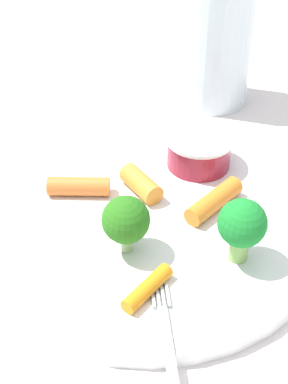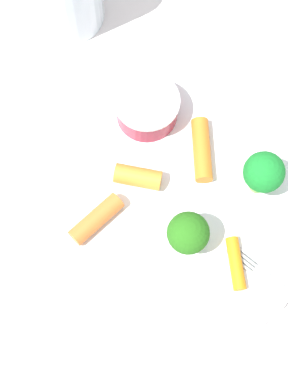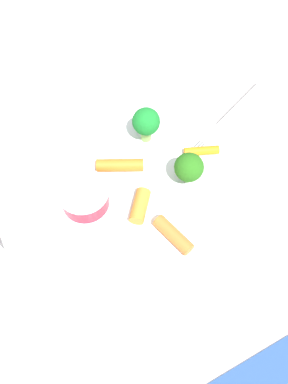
{
  "view_description": "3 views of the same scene",
  "coord_description": "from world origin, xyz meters",
  "px_view_note": "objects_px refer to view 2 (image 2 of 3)",
  "views": [
    {
      "loc": [
        0.34,
        -0.08,
        0.3
      ],
      "look_at": [
        -0.0,
        -0.0,
        0.03
      ],
      "focal_mm": 51.75,
      "sensor_mm": 36.0,
      "label": 1
    },
    {
      "loc": [
        0.08,
        -0.15,
        0.49
      ],
      "look_at": [
        -0.01,
        -0.01,
        0.02
      ],
      "focal_mm": 53.19,
      "sensor_mm": 36.0,
      "label": 2
    },
    {
      "loc": [
        -0.2,
        -0.12,
        0.43
      ],
      "look_at": [
        -0.0,
        0.01,
        0.02
      ],
      "focal_mm": 36.93,
      "sensor_mm": 36.0,
      "label": 3
    }
  ],
  "objects_px": {
    "plate": "(158,195)",
    "carrot_stick_3": "(236,264)",
    "carrot_stick_0": "(135,181)",
    "carrot_stick_2": "(202,150)",
    "broccoli_floret_1": "(264,173)",
    "carrot_stick_1": "(96,219)",
    "broccoli_floret_0": "(188,233)",
    "sauce_cup": "(147,108)"
  },
  "relations": [
    {
      "from": "plate",
      "to": "carrot_stick_3",
      "type": "relative_size",
      "value": 6.46
    },
    {
      "from": "carrot_stick_0",
      "to": "carrot_stick_2",
      "type": "relative_size",
      "value": 0.7
    },
    {
      "from": "plate",
      "to": "broccoli_floret_1",
      "type": "distance_m",
      "value": 0.1
    },
    {
      "from": "carrot_stick_1",
      "to": "carrot_stick_3",
      "type": "distance_m",
      "value": 0.12
    },
    {
      "from": "broccoli_floret_0",
      "to": "carrot_stick_3",
      "type": "height_order",
      "value": "broccoli_floret_0"
    },
    {
      "from": "plate",
      "to": "broccoli_floret_1",
      "type": "height_order",
      "value": "broccoli_floret_1"
    },
    {
      "from": "broccoli_floret_1",
      "to": "carrot_stick_1",
      "type": "relative_size",
      "value": 1.0
    },
    {
      "from": "broccoli_floret_1",
      "to": "carrot_stick_1",
      "type": "distance_m",
      "value": 0.15
    },
    {
      "from": "plate",
      "to": "carrot_stick_3",
      "type": "xyz_separation_m",
      "value": [
        0.09,
        -0.02,
        0.01
      ]
    },
    {
      "from": "broccoli_floret_1",
      "to": "carrot_stick_3",
      "type": "relative_size",
      "value": 1.16
    },
    {
      "from": "plate",
      "to": "sauce_cup",
      "type": "distance_m",
      "value": 0.08
    },
    {
      "from": "carrot_stick_1",
      "to": "sauce_cup",
      "type": "bearing_deg",
      "value": 100.22
    },
    {
      "from": "sauce_cup",
      "to": "broccoli_floret_0",
      "type": "bearing_deg",
      "value": -41.64
    },
    {
      "from": "carrot_stick_0",
      "to": "carrot_stick_3",
      "type": "xyz_separation_m",
      "value": [
        0.11,
        -0.01,
        -0.0
      ]
    },
    {
      "from": "carrot_stick_0",
      "to": "carrot_stick_3",
      "type": "height_order",
      "value": "carrot_stick_0"
    },
    {
      "from": "broccoli_floret_1",
      "to": "carrot_stick_1",
      "type": "xyz_separation_m",
      "value": [
        -0.1,
        -0.1,
        -0.02
      ]
    },
    {
      "from": "broccoli_floret_0",
      "to": "carrot_stick_1",
      "type": "xyz_separation_m",
      "value": [
        -0.07,
        -0.03,
        -0.02
      ]
    },
    {
      "from": "plate",
      "to": "broccoli_floret_1",
      "type": "bearing_deg",
      "value": 37.38
    },
    {
      "from": "carrot_stick_2",
      "to": "sauce_cup",
      "type": "bearing_deg",
      "value": 174.82
    },
    {
      "from": "plate",
      "to": "sauce_cup",
      "type": "bearing_deg",
      "value": 130.7
    },
    {
      "from": "plate",
      "to": "carrot_stick_1",
      "type": "distance_m",
      "value": 0.06
    },
    {
      "from": "sauce_cup",
      "to": "broccoli_floret_1",
      "type": "relative_size",
      "value": 1.15
    },
    {
      "from": "sauce_cup",
      "to": "carrot_stick_3",
      "type": "bearing_deg",
      "value": -29.19
    },
    {
      "from": "carrot_stick_3",
      "to": "carrot_stick_2",
      "type": "bearing_deg",
      "value": 136.91
    },
    {
      "from": "sauce_cup",
      "to": "carrot_stick_0",
      "type": "relative_size",
      "value": 1.44
    },
    {
      "from": "broccoli_floret_1",
      "to": "carrot_stick_1",
      "type": "bearing_deg",
      "value": -133.79
    },
    {
      "from": "carrot_stick_2",
      "to": "carrot_stick_3",
      "type": "xyz_separation_m",
      "value": [
        0.08,
        -0.07,
        -0.0
      ]
    },
    {
      "from": "broccoli_floret_1",
      "to": "carrot_stick_3",
      "type": "bearing_deg",
      "value": -74.84
    },
    {
      "from": "carrot_stick_0",
      "to": "carrot_stick_2",
      "type": "height_order",
      "value": "carrot_stick_0"
    },
    {
      "from": "sauce_cup",
      "to": "broccoli_floret_1",
      "type": "bearing_deg",
      "value": -2.76
    },
    {
      "from": "broccoli_floret_0",
      "to": "carrot_stick_1",
      "type": "bearing_deg",
      "value": -160.42
    },
    {
      "from": "plate",
      "to": "sauce_cup",
      "type": "relative_size",
      "value": 4.85
    },
    {
      "from": "plate",
      "to": "carrot_stick_1",
      "type": "height_order",
      "value": "carrot_stick_1"
    },
    {
      "from": "sauce_cup",
      "to": "carrot_stick_0",
      "type": "bearing_deg",
      "value": -65.59
    },
    {
      "from": "sauce_cup",
      "to": "carrot_stick_1",
      "type": "height_order",
      "value": "sauce_cup"
    },
    {
      "from": "plate",
      "to": "carrot_stick_2",
      "type": "xyz_separation_m",
      "value": [
        0.01,
        0.05,
        0.01
      ]
    },
    {
      "from": "broccoli_floret_1",
      "to": "broccoli_floret_0",
      "type": "bearing_deg",
      "value": -108.27
    },
    {
      "from": "carrot_stick_3",
      "to": "carrot_stick_1",
      "type": "bearing_deg",
      "value": -164.91
    },
    {
      "from": "broccoli_floret_1",
      "to": "sauce_cup",
      "type": "bearing_deg",
      "value": 177.24
    },
    {
      "from": "plate",
      "to": "carrot_stick_3",
      "type": "height_order",
      "value": "carrot_stick_3"
    },
    {
      "from": "broccoli_floret_1",
      "to": "carrot_stick_3",
      "type": "xyz_separation_m",
      "value": [
        0.02,
        -0.07,
        -0.03
      ]
    },
    {
      "from": "broccoli_floret_0",
      "to": "carrot_stick_0",
      "type": "bearing_deg",
      "value": 162.68
    }
  ]
}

